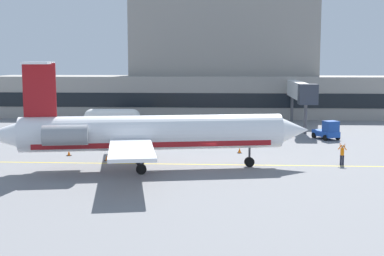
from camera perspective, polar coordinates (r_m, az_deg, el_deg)
name	(u,v)px	position (r m, az deg, el deg)	size (l,w,h in m)	color
ground	(203,169)	(48.60, 1.18, -4.38)	(120.00, 120.00, 0.11)	slate
terminal_building	(204,74)	(93.80, 1.28, 5.81)	(68.36, 11.45, 20.22)	gray
jet_bridge_west	(300,91)	(78.36, 11.40, 3.84)	(2.40, 18.70, 6.67)	silver
regional_jet	(147,133)	(47.75, -4.85, -0.53)	(29.32, 22.15, 9.60)	white
baggage_tug	(328,131)	(68.13, 14.24, -0.31)	(3.19, 3.92, 2.36)	#1E4CB2
pushback_tractor	(121,133)	(66.66, -7.55, -0.49)	(3.21, 2.16, 1.83)	#E5B20C
fuel_tank	(112,117)	(79.88, -8.49, 1.20)	(8.28, 2.57, 2.58)	white
marshaller	(342,154)	(51.86, 15.69, -2.68)	(0.77, 0.48, 2.03)	#191E33
safety_cone_alpha	(107,158)	(52.91, -9.04, -3.18)	(0.47, 0.47, 0.55)	orange
safety_cone_bravo	(148,151)	(56.37, -4.65, -2.47)	(0.47, 0.47, 0.55)	orange
safety_cone_charlie	(240,151)	(56.70, 5.08, -2.42)	(0.47, 0.47, 0.55)	orange
safety_cone_delta	(69,153)	(56.34, -12.96, -2.64)	(0.47, 0.47, 0.55)	orange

